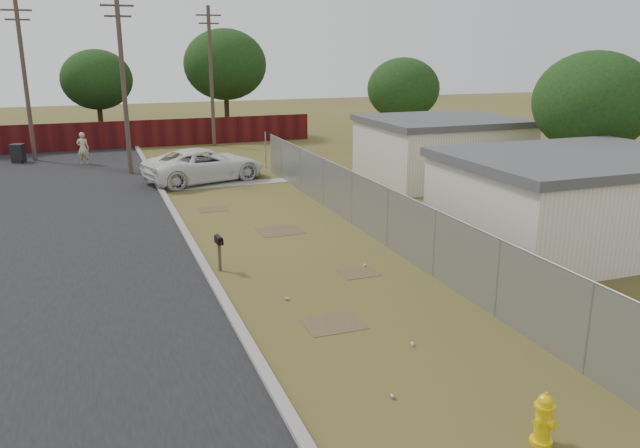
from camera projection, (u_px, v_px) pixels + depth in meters
name	position (u px, v px, depth m)	size (l,w,h in m)	color
ground	(299.00, 257.00, 19.80)	(120.00, 120.00, 0.00)	brown
street	(74.00, 214.00, 24.79)	(15.10, 60.00, 0.12)	black
chainlink_fence	(375.00, 216.00, 21.55)	(0.10, 27.06, 2.02)	gray
privacy_fence	(87.00, 136.00, 40.09)	(30.00, 0.12, 1.80)	#4A1010
utility_poles	(124.00, 78.00, 35.93)	(12.60, 8.24, 9.00)	brown
houses	(499.00, 171.00, 25.44)	(9.30, 17.24, 3.10)	silver
horizon_trees	(195.00, 76.00, 40.06)	(33.32, 31.94, 7.78)	#362318
fire_hydrant	(544.00, 420.00, 10.38)	(0.47, 0.47, 0.95)	#DEBE0B
mailbox	(219.00, 243.00, 18.37)	(0.20, 0.47, 1.09)	brown
pickup_truck	(205.00, 165.00, 30.78)	(2.74, 5.95, 1.65)	white
pedestrian	(83.00, 148.00, 35.27)	(0.67, 0.44, 1.83)	tan
trash_bin	(18.00, 153.00, 35.89)	(0.86, 0.93, 1.08)	black
scattered_litter	(360.00, 318.00, 15.27)	(3.10, 7.05, 0.07)	beige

